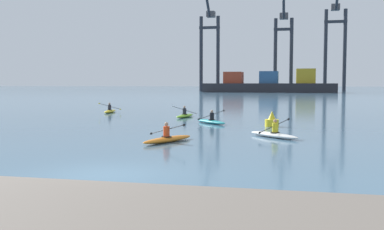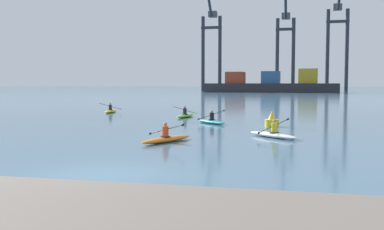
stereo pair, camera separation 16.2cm
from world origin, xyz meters
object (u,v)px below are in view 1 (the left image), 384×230
Objects in this scene: kayak_yellow at (110,111)px; gantry_crane_west_mid at (283,41)px; kayak_teal at (211,121)px; kayak_lime at (185,115)px; container_barge at (270,85)px; kayak_orange at (168,138)px; gantry_crane_west at (209,39)px; channel_buoy at (272,121)px; gantry_crane_east_mid at (335,36)px; kayak_white at (274,134)px.

gantry_crane_west_mid is at bearing 83.04° from kayak_yellow.
gantry_crane_west_mid is at bearing 88.89° from kayak_teal.
kayak_lime is 5.99m from kayak_teal.
gantry_crane_west_mid is (3.81, 10.82, 14.25)m from container_barge.
kayak_lime is (8.34, -4.21, -0.00)m from kayak_yellow.
gantry_crane_west_mid is 133.74m from kayak_orange.
gantry_crane_west reaches higher than kayak_orange.
container_barge is at bearing 89.10° from kayak_lime.
kayak_teal is at bearing 88.36° from kayak_orange.
gantry_crane_west is 126.92m from channel_buoy.
kayak_teal is (-4.20, 1.15, -0.19)m from channel_buoy.
gantry_crane_west_mid is 34.39× the size of channel_buoy.
kayak_orange is at bearing -91.64° from kayak_teal.
kayak_orange is (11.16, -19.50, -0.00)m from kayak_yellow.
kayak_lime is at bearing 100.43° from kayak_orange.
gantry_crane_east_mid is 137.54m from kayak_orange.
channel_buoy is 10.07m from kayak_orange.
container_barge reaches higher than kayak_orange.
kayak_orange is 0.97× the size of kayak_lime.
container_barge is 113.02m from channel_buoy.
channel_buoy is at bearing -87.14° from container_barge.
gantry_crane_west reaches higher than channel_buoy.
kayak_yellow is 23.04m from kayak_white.
kayak_lime is at bearing 121.81° from kayak_white.
container_barge is 111.74m from kayak_teal.
container_barge reaches higher than kayak_lime.
gantry_crane_west is 1.02× the size of gantry_crane_east_mid.
gantry_crane_west_mid is 11.72× the size of kayak_teal.
kayak_white reaches higher than kayak_teal.
kayak_teal is at bearing 164.63° from channel_buoy.
kayak_orange is 1.17× the size of kayak_white.
channel_buoy reaches higher than kayak_white.
channel_buoy is 4.36m from kayak_teal.
kayak_orange is (-2.66, -132.69, -16.45)m from gantry_crane_west_mid.
kayak_lime reaches higher than kayak_teal.
gantry_crane_west is 119.49m from kayak_lime.
kayak_white is at bearing -86.56° from channel_buoy.
kayak_teal is (1.43, -111.71, -2.20)m from container_barge.
gantry_crane_west is at bearing -178.12° from gantry_crane_west_mid.
kayak_yellow is 1.03× the size of kayak_orange.
gantry_crane_west_mid is 9.97× the size of kayak_yellow.
kayak_lime is 1.18× the size of kayak_teal.
kayak_orange is (1.14, -121.88, -2.20)m from container_barge.
kayak_lime is (-1.67, -106.59, -2.20)m from container_barge.
kayak_yellow is 9.34m from kayak_lime.
gantry_crane_west is at bearing 101.82° from kayak_white.
gantry_crane_east_mid reaches higher than kayak_teal.
kayak_orange is at bearing -91.15° from gantry_crane_west_mid.
kayak_white reaches higher than kayak_yellow.
gantry_crane_west reaches higher than kayak_teal.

